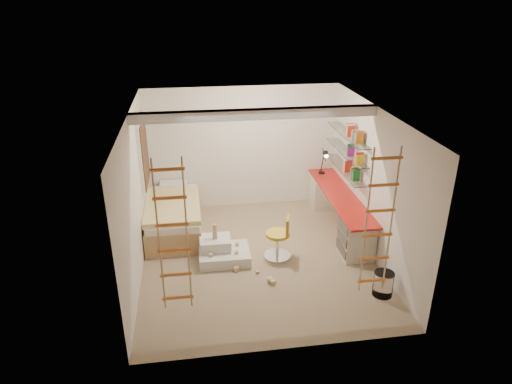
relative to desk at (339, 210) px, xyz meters
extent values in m
plane|color=#937C5F|center=(-1.72, -0.86, -0.40)|extent=(4.50, 4.50, 0.00)
cube|color=white|center=(-1.72, -0.56, 2.12)|extent=(4.00, 0.18, 0.16)
cube|color=white|center=(-3.69, 0.64, 1.15)|extent=(0.06, 1.15, 1.35)
cube|color=#4C2D1E|center=(-3.65, 0.64, 1.15)|extent=(0.02, 1.00, 1.20)
cylinder|color=white|center=(0.03, -2.18, -0.21)|extent=(0.31, 0.31, 0.39)
cube|color=red|center=(0.00, -0.03, 0.33)|extent=(0.55, 2.80, 0.04)
cube|color=beige|center=(0.00, 1.07, -0.05)|extent=(0.52, 0.55, 0.71)
cube|color=beige|center=(0.00, -1.03, -0.05)|extent=(0.52, 0.55, 0.71)
cube|color=#4C4742|center=(-0.27, -1.03, 0.21)|extent=(0.02, 0.50, 0.18)
cube|color=#4C4742|center=(-0.27, -1.03, -0.01)|extent=(0.02, 0.50, 0.18)
cube|color=#4C4742|center=(-0.27, -1.03, -0.23)|extent=(0.02, 0.50, 0.18)
cube|color=white|center=(0.15, 0.27, 0.75)|extent=(0.25, 1.80, 0.01)
cube|color=white|center=(0.15, 0.27, 1.10)|extent=(0.25, 1.80, 0.01)
cube|color=white|center=(0.15, 0.27, 1.45)|extent=(0.25, 1.80, 0.01)
cube|color=#AD7F51|center=(-3.20, 0.37, -0.18)|extent=(1.00, 2.00, 0.45)
cube|color=white|center=(-3.20, 0.37, 0.11)|extent=(0.95, 1.95, 0.12)
cube|color=gold|center=(-3.20, 0.22, 0.22)|extent=(1.02, 1.60, 0.10)
cube|color=white|center=(-3.20, 1.17, 0.23)|extent=(0.55, 0.35, 0.12)
cylinder|color=black|center=(-0.05, 1.12, 0.36)|extent=(0.14, 0.14, 0.02)
cylinder|color=black|center=(-0.05, 1.12, 0.55)|extent=(0.02, 0.15, 0.36)
cylinder|color=black|center=(-0.05, 1.02, 0.80)|extent=(0.02, 0.27, 0.20)
cone|color=black|center=(-0.05, 0.90, 0.85)|extent=(0.12, 0.14, 0.15)
cylinder|color=#FFEABF|center=(-0.05, 0.86, 0.82)|extent=(0.08, 0.04, 0.08)
cylinder|color=gold|center=(-1.38, -0.88, 0.06)|extent=(0.52, 0.52, 0.06)
cube|color=gold|center=(-1.22, -0.93, 0.25)|extent=(0.13, 0.32, 0.30)
cylinder|color=silver|center=(-1.38, -0.88, -0.14)|extent=(0.06, 0.06, 0.42)
cylinder|color=silver|center=(-1.38, -0.88, -0.38)|extent=(0.59, 0.59, 0.05)
cube|color=silver|center=(-2.32, -0.83, -0.31)|extent=(0.89, 0.69, 0.20)
cube|color=silver|center=(-2.46, -0.73, -0.11)|extent=(0.54, 0.44, 0.20)
cube|color=#CCB284|center=(-2.46, -0.73, 0.03)|extent=(0.08, 0.08, 0.08)
cube|color=#CCB284|center=(-2.46, -0.73, 0.10)|extent=(0.07, 0.07, 0.07)
cube|color=#CCB284|center=(-2.46, -0.73, 0.20)|extent=(0.06, 0.06, 0.12)
cube|color=#CCB284|center=(-2.12, -0.97, -0.18)|extent=(0.06, 0.06, 0.06)
cube|color=#CCB284|center=(-2.08, -0.71, -0.18)|extent=(0.06, 0.06, 0.06)
cube|color=#CCB284|center=(-2.56, -1.00, -0.18)|extent=(0.06, 0.06, 0.06)
cube|color=#CCB284|center=(-1.60, -1.67, -0.37)|extent=(0.07, 0.07, 0.07)
cube|color=#CCB284|center=(-1.81, -1.33, -0.37)|extent=(0.07, 0.07, 0.07)
cube|color=#CCB284|center=(-1.64, -1.60, -0.37)|extent=(0.07, 0.07, 0.07)
cube|color=#CCB284|center=(-2.15, -1.20, -0.37)|extent=(0.07, 0.07, 0.07)
cube|color=#1E722D|center=(0.15, 0.27, 0.86)|extent=(0.14, 0.52, 0.22)
cube|color=#194CA5|center=(0.15, 0.27, 1.21)|extent=(0.14, 0.46, 0.22)
cube|color=#262626|center=(0.15, 0.27, 1.56)|extent=(0.14, 0.70, 0.22)
camera|label=1|loc=(-2.76, -7.68, 3.95)|focal=32.00mm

